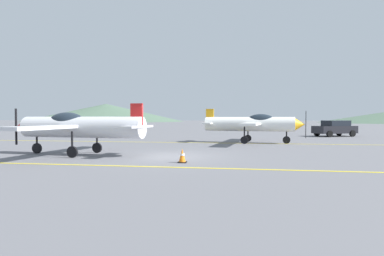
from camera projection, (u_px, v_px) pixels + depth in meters
ground_plane at (171, 156)px, 15.56m from camera, size 400.00×400.00×0.00m
apron_line_near at (151, 167)px, 12.17m from camera, size 80.00×0.16×0.01m
apron_line_far at (195, 143)px, 23.90m from camera, size 80.00×0.16×0.01m
airplane_near at (77, 126)px, 16.08m from camera, size 7.55×8.67×2.59m
airplane_mid at (253, 124)px, 23.72m from camera, size 7.56×8.67×2.59m
car_sedan at (335, 128)px, 32.09m from camera, size 4.65×3.56×1.62m
traffic_cone_front at (182, 156)px, 13.31m from camera, size 0.36×0.36×0.59m
hill_left at (106, 113)px, 160.89m from camera, size 79.28×79.28×8.98m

